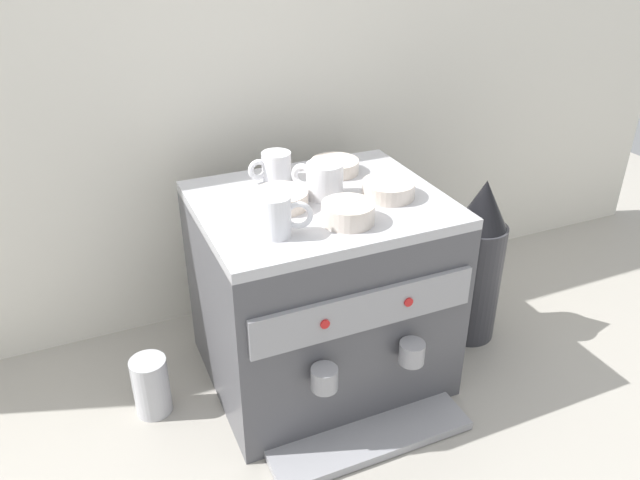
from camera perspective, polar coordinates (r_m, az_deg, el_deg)
The scene contains 12 objects.
ground_plane at distance 1.64m, azimuth -0.00°, elevation -11.59°, with size 4.00×4.00×0.00m, color #9E998E.
tiled_backsplash_wall at distance 1.68m, azimuth -5.31°, elevation 11.77°, with size 2.80×0.03×1.15m, color silver.
espresso_machine at distance 1.49m, azimuth 0.07°, elevation -4.71°, with size 0.54×0.57×0.48m.
ceramic_cup_0 at distance 1.47m, azimuth -4.17°, elevation 6.75°, with size 0.11×0.07×0.07m.
ceramic_cup_1 at distance 1.38m, azimuth 0.27°, elevation 5.55°, with size 0.10×0.11×0.08m.
ceramic_cup_2 at distance 1.21m, azimuth -3.88°, elevation 2.20°, with size 0.10×0.06×0.08m.
ceramic_bowl_0 at distance 1.39m, azimuth 6.28°, elevation 4.62°, with size 0.12×0.12×0.04m.
ceramic_bowl_1 at distance 1.27m, azimuth 2.59°, elevation 2.47°, with size 0.11×0.11×0.04m.
ceramic_bowl_2 at distance 1.34m, azimuth -3.59°, elevation 3.69°, with size 0.12×0.12×0.04m.
ceramic_bowl_3 at distance 1.52m, azimuth 1.38°, elevation 6.76°, with size 0.12×0.12×0.03m.
coffee_grinder at distance 1.68m, azimuth 14.12°, elevation -2.13°, with size 0.14×0.14×0.46m.
milk_pitcher at distance 1.52m, azimuth -15.24°, elevation -12.79°, with size 0.08×0.08×0.15m, color #B7B7BC.
Camera 1 is at (-0.50, -1.15, 1.06)m, focal length 34.86 mm.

